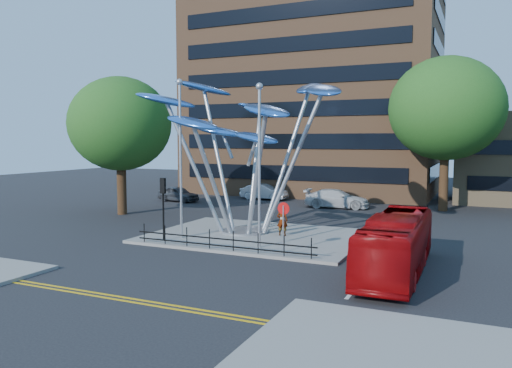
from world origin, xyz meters
The scene contains 18 objects.
ground centered at (0.00, 0.00, 0.00)m, with size 120.00×120.00×0.00m, color black.
traffic_island centered at (-1.00, 6.00, 0.07)m, with size 12.00×9.00×0.15m, color slate.
double_yellow_near centered at (0.00, -6.00, 0.01)m, with size 40.00×0.12×0.01m, color gold.
double_yellow_far centered at (0.00, -6.30, 0.01)m, with size 40.00×0.12×0.01m, color gold.
brick_tower centered at (-6.00, 32.00, 15.00)m, with size 25.00×15.00×30.00m, color brown.
tree_right centered at (8.00, 22.00, 8.04)m, with size 8.80×8.80×12.11m.
tree_left centered at (-14.00, 10.00, 6.79)m, with size 7.60×7.60×10.32m.
leaf_sculpture centered at (-2.07, 6.68, 6.87)m, with size 12.72×9.54×9.51m.
street_lamp_left centered at (-4.50, 3.50, 5.36)m, with size 0.36×0.36×8.80m.
street_lamp_right centered at (0.50, 3.00, 5.09)m, with size 0.36×0.36×8.30m.
traffic_light_island centered at (-5.00, 2.50, 2.61)m, with size 0.28×0.18×3.42m.
no_entry_sign_island centered at (2.00, 2.52, 1.82)m, with size 0.60×0.10×2.45m.
pedestrian_railing_front centered at (-1.00, 1.70, 0.55)m, with size 10.00×0.06×1.00m.
red_bus centered at (7.55, 1.32, 1.26)m, with size 2.11×9.04×2.52m, color #920608.
pedestrian centered at (0.41, 6.44, 1.01)m, with size 0.62×0.41×1.71m, color gray.
parked_car_left centered at (-14.51, 18.44, 0.69)m, with size 1.62×4.04×1.38m, color #3D3F44.
parked_car_mid centered at (-7.92, 23.00, 0.73)m, with size 1.55×4.46×1.47m, color #B9BCC1.
parked_car_right centered at (-0.14, 20.22, 0.77)m, with size 2.15×5.29×1.54m, color silver.
Camera 1 is at (10.70, -19.89, 5.62)m, focal length 35.00 mm.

